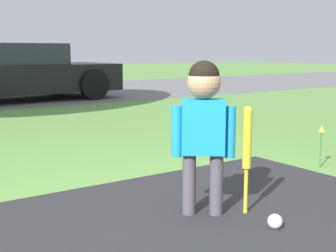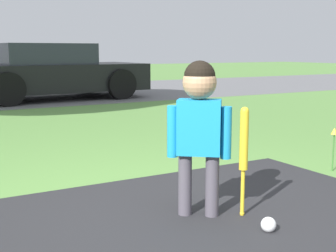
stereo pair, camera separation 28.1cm
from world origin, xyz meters
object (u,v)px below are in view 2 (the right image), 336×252
at_px(child, 199,117).
at_px(sports_ball, 268,225).
at_px(baseball_bat, 244,146).
at_px(parked_car, 51,72).

height_order(child, sports_ball, child).
bearing_deg(baseball_bat, sports_ball, -97.86).
bearing_deg(parked_car, baseball_bat, -100.71).
relative_size(child, baseball_bat, 1.40).
distance_m(child, sports_ball, 0.79).
relative_size(baseball_bat, parked_car, 0.18).
relative_size(child, sports_ball, 10.99).
distance_m(sports_ball, parked_car, 8.40).
xyz_separation_m(sports_ball, parked_car, (1.10, 8.31, 0.54)).
distance_m(baseball_bat, sports_ball, 0.52).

